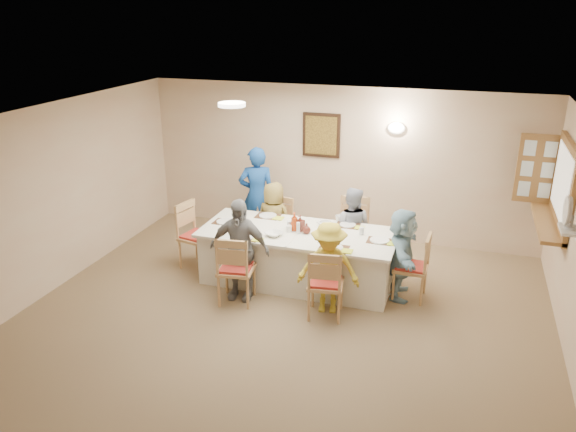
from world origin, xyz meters
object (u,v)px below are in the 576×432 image
(chair_front_right, at_px, (326,282))
(chair_left_end, at_px, (198,236))
(diner_back_left, at_px, (274,220))
(diner_front_right, at_px, (328,268))
(diner_right_end, at_px, (402,254))
(caregiver, at_px, (257,196))
(chair_back_left, at_px, (276,227))
(chair_front_left, at_px, (236,268))
(serving_hatch, at_px, (564,186))
(diner_back_right, at_px, (351,228))
(dining_table, at_px, (298,256))
(diner_front_left, at_px, (239,249))
(desk_fan, at_px, (570,217))
(chair_back_right, at_px, (352,232))
(chair_right_end, at_px, (411,266))
(condiment_ketchup, at_px, (294,222))

(chair_front_right, xyz_separation_m, chair_left_end, (-2.15, 0.80, 0.03))
(diner_back_left, bearing_deg, diner_front_right, 138.89)
(diner_right_end, distance_m, caregiver, 2.73)
(chair_back_left, relative_size, chair_front_left, 0.93)
(serving_hatch, xyz_separation_m, diner_back_right, (-2.73, -0.11, -0.88))
(dining_table, xyz_separation_m, chair_front_left, (-0.60, -0.80, 0.10))
(dining_table, relative_size, chair_left_end, 2.72)
(chair_front_right, xyz_separation_m, diner_front_left, (-1.20, 0.12, 0.23))
(chair_front_left, distance_m, chair_front_right, 1.20)
(desk_fan, bearing_deg, chair_left_end, 173.31)
(serving_hatch, relative_size, diner_front_right, 1.24)
(diner_back_left, xyz_separation_m, diner_back_right, (1.20, 0.00, 0.02))
(chair_front_right, bearing_deg, chair_back_right, -98.04)
(chair_back_right, distance_m, chair_right_end, 1.24)
(chair_back_right, bearing_deg, chair_front_left, -131.92)
(desk_fan, height_order, diner_front_right, desk_fan)
(serving_hatch, height_order, chair_left_end, serving_hatch)
(chair_front_left, height_order, chair_left_end, chair_left_end)
(desk_fan, bearing_deg, diner_front_right, -177.35)
(diner_back_right, xyz_separation_m, diner_front_left, (-1.20, -1.36, 0.07))
(chair_back_right, height_order, chair_front_right, chair_back_right)
(desk_fan, xyz_separation_m, diner_right_end, (-1.80, 0.56, -0.93))
(diner_back_right, height_order, diner_front_right, diner_back_right)
(dining_table, relative_size, diner_back_left, 2.25)
(chair_front_left, bearing_deg, diner_front_left, -98.51)
(chair_back_left, bearing_deg, dining_table, -43.22)
(diner_back_right, bearing_deg, serving_hatch, -175.98)
(condiment_ketchup, bearing_deg, chair_back_right, 49.91)
(diner_front_right, bearing_deg, chair_front_left, 176.67)
(diner_right_end, relative_size, caregiver, 0.77)
(chair_front_left, distance_m, condiment_ketchup, 1.06)
(diner_back_left, xyz_separation_m, condiment_ketchup, (0.54, -0.67, 0.29))
(diner_back_left, height_order, diner_right_end, diner_right_end)
(serving_hatch, xyz_separation_m, chair_front_right, (-2.73, -1.59, -1.03))
(chair_back_left, height_order, caregiver, caregiver)
(serving_hatch, height_order, chair_right_end, serving_hatch)
(chair_back_right, relative_size, chair_right_end, 1.10)
(chair_back_left, height_order, chair_back_right, chair_back_right)
(chair_right_end, bearing_deg, diner_front_right, -51.77)
(chair_front_left, height_order, diner_front_right, diner_front_right)
(chair_front_left, height_order, caregiver, caregiver)
(chair_left_end, bearing_deg, serving_hatch, -69.19)
(chair_left_end, xyz_separation_m, diner_front_right, (2.15, -0.68, 0.11))
(serving_hatch, relative_size, chair_back_right, 1.48)
(chair_back_right, bearing_deg, chair_left_end, -164.64)
(chair_back_right, relative_size, diner_front_left, 0.73)
(serving_hatch, xyz_separation_m, desk_fan, (-0.11, -1.35, 0.05))
(chair_back_left, xyz_separation_m, diner_front_left, (0.00, -1.48, 0.25))
(serving_hatch, bearing_deg, diner_back_right, -177.67)
(chair_left_end, relative_size, caregiver, 0.62)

